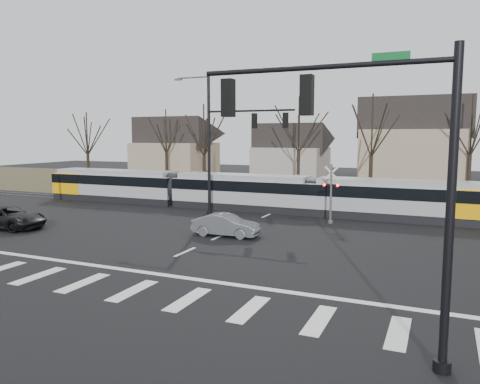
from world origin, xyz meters
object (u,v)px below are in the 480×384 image
at_px(tram, 241,190).
at_px(rail_crossing_signal, 331,196).
at_px(sedan, 226,225).
at_px(suv, 7,217).

bearing_deg(tram, rail_crossing_signal, -21.93).
height_order(tram, rail_crossing_signal, rail_crossing_signal).
distance_m(sedan, rail_crossing_signal, 8.13).
height_order(sedan, rail_crossing_signal, rail_crossing_signal).
relative_size(suv, rail_crossing_signal, 1.31).
distance_m(sedan, suv, 14.18).
height_order(tram, suv, tram).
height_order(tram, sedan, tram).
relative_size(tram, sedan, 9.21).
bearing_deg(suv, tram, -43.38).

